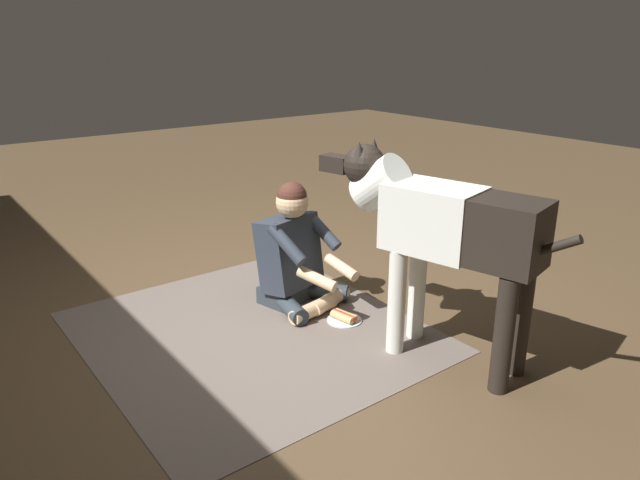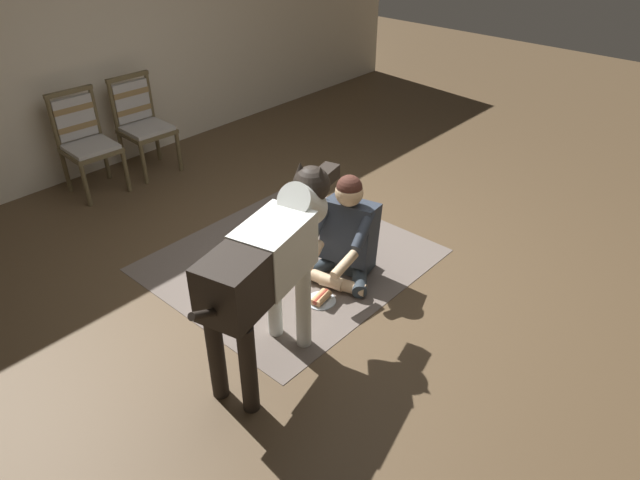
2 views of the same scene
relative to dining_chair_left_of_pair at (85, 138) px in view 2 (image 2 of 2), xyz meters
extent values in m
plane|color=brown|center=(0.54, -2.53, -0.54)|extent=(15.82, 15.82, 0.00)
cube|color=beige|center=(0.54, 0.42, 0.76)|extent=(9.14, 0.10, 2.60)
cube|color=#6A5D55|center=(0.39, -2.34, -0.54)|extent=(2.02, 1.84, 0.01)
cylinder|color=brown|center=(0.19, -0.31, -0.33)|extent=(0.04, 0.04, 0.42)
cylinder|color=brown|center=(-0.22, -0.28, -0.33)|extent=(0.04, 0.04, 0.42)
cylinder|color=brown|center=(0.21, 0.11, -0.33)|extent=(0.04, 0.04, 0.42)
cylinder|color=brown|center=(-0.20, 0.13, -0.33)|extent=(0.04, 0.04, 0.42)
cube|color=brown|center=(0.00, -0.09, -0.10)|extent=(0.49, 0.49, 0.04)
cube|color=#B0ABA7|center=(0.00, -0.09, -0.06)|extent=(0.45, 0.45, 0.04)
cylinder|color=brown|center=(0.21, 0.11, 0.18)|extent=(0.04, 0.04, 0.52)
cylinder|color=brown|center=(-0.20, 0.13, 0.18)|extent=(0.04, 0.04, 0.52)
cube|color=brown|center=(0.01, 0.12, 0.42)|extent=(0.46, 0.07, 0.04)
cube|color=#B0ABA7|center=(0.01, 0.12, 0.17)|extent=(0.38, 0.07, 0.40)
cube|color=olive|center=(0.01, 0.12, 0.26)|extent=(0.39, 0.08, 0.06)
cube|color=olive|center=(0.01, 0.12, 0.08)|extent=(0.39, 0.08, 0.06)
cylinder|color=brown|center=(0.82, -0.30, -0.33)|extent=(0.04, 0.04, 0.42)
cylinder|color=brown|center=(0.40, -0.28, -0.33)|extent=(0.04, 0.04, 0.42)
cylinder|color=brown|center=(0.84, 0.11, -0.33)|extent=(0.04, 0.04, 0.42)
cylinder|color=brown|center=(0.42, 0.13, -0.33)|extent=(0.04, 0.04, 0.42)
cube|color=brown|center=(0.62, -0.09, -0.10)|extent=(0.48, 0.48, 0.04)
cube|color=#B0ABA7|center=(0.62, -0.09, -0.06)|extent=(0.44, 0.44, 0.04)
cylinder|color=brown|center=(0.84, 0.11, 0.18)|extent=(0.04, 0.04, 0.52)
cylinder|color=brown|center=(0.42, 0.13, 0.18)|extent=(0.04, 0.04, 0.52)
cube|color=brown|center=(0.63, 0.12, 0.42)|extent=(0.46, 0.06, 0.04)
cube|color=#B0ABA7|center=(0.63, 0.12, 0.17)|extent=(0.38, 0.07, 0.40)
cube|color=olive|center=(0.63, 0.12, 0.26)|extent=(0.39, 0.07, 0.06)
cube|color=olive|center=(0.63, 0.12, 0.08)|extent=(0.39, 0.07, 0.06)
cube|color=#2F3940|center=(0.64, -2.77, -0.48)|extent=(0.31, 0.39, 0.12)
cylinder|color=#2F3940|center=(0.52, -2.95, -0.48)|extent=(0.38, 0.33, 0.11)
cylinder|color=beige|center=(0.36, -2.92, -0.48)|extent=(0.20, 0.37, 0.09)
cylinder|color=#2F3940|center=(0.45, -2.65, -0.48)|extent=(0.41, 0.19, 0.11)
cylinder|color=beige|center=(0.32, -2.76, -0.48)|extent=(0.15, 0.37, 0.09)
cube|color=#2D3441|center=(0.61, -2.77, -0.18)|extent=(0.37, 0.45, 0.50)
cylinder|color=#2D3441|center=(0.51, -2.98, -0.05)|extent=(0.30, 0.15, 0.24)
cylinder|color=beige|center=(0.31, -2.97, -0.24)|extent=(0.27, 0.09, 0.12)
cylinder|color=#2D3441|center=(0.43, -2.64, -0.05)|extent=(0.30, 0.15, 0.24)
cylinder|color=beige|center=(0.25, -2.73, -0.24)|extent=(0.28, 0.17, 0.12)
sphere|color=beige|center=(0.58, -2.78, 0.17)|extent=(0.21, 0.21, 0.21)
sphere|color=#4A271E|center=(0.58, -2.78, 0.20)|extent=(0.19, 0.19, 0.19)
cylinder|color=white|center=(-0.30, -2.87, -0.23)|extent=(0.10, 0.10, 0.62)
cylinder|color=white|center=(-0.25, -3.09, -0.23)|extent=(0.10, 0.10, 0.62)
cylinder|color=black|center=(-0.91, -3.02, -0.23)|extent=(0.10, 0.10, 0.62)
cylinder|color=black|center=(-0.85, -3.24, -0.23)|extent=(0.10, 0.10, 0.62)
cube|color=white|center=(-0.40, -3.01, 0.26)|extent=(0.55, 0.42, 0.36)
cube|color=black|center=(-0.77, -3.10, 0.26)|extent=(0.48, 0.39, 0.34)
cylinder|color=white|center=(-0.07, -2.94, 0.40)|extent=(0.40, 0.30, 0.35)
sphere|color=black|center=(0.04, -2.91, 0.48)|extent=(0.24, 0.24, 0.24)
cube|color=black|center=(0.23, -2.86, 0.47)|extent=(0.20, 0.15, 0.10)
cone|color=black|center=(0.01, -2.84, 0.57)|extent=(0.10, 0.10, 0.11)
cone|color=black|center=(0.04, -2.98, 0.57)|extent=(0.10, 0.10, 0.11)
cylinder|color=black|center=(-0.99, -3.15, 0.22)|extent=(0.32, 0.12, 0.21)
cylinder|color=silver|center=(0.16, -2.88, -0.54)|extent=(0.22, 0.22, 0.01)
cylinder|color=#E1A96E|center=(0.16, -2.90, -0.51)|extent=(0.17, 0.08, 0.05)
cylinder|color=#E1A96E|center=(0.16, -2.86, -0.51)|extent=(0.17, 0.08, 0.05)
cylinder|color=#A43C2B|center=(0.16, -2.88, -0.50)|extent=(0.18, 0.06, 0.04)
camera|label=1|loc=(-2.41, -0.73, 1.18)|focal=32.94mm
camera|label=2|loc=(-2.31, -5.08, 2.13)|focal=32.10mm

